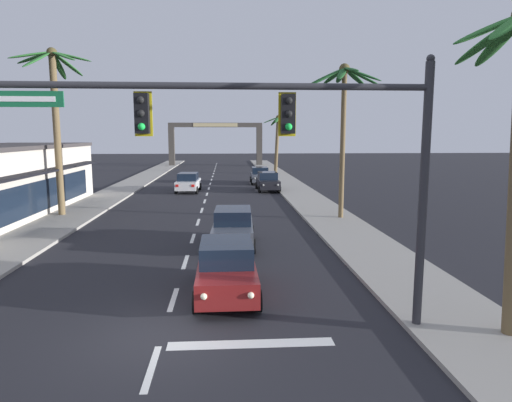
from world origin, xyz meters
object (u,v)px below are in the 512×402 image
object	(u,v)px
sedan_lead_at_stop_bar	(227,268)
palm_left_second	(55,104)
town_gateway_arch	(216,138)
palm_right_second	(344,99)
palm_right_farthest	(278,135)
sedan_parked_nearest_kerb	(268,181)
sedan_third_in_queue	(233,227)
sedan_parked_mid_kerb	(260,175)
traffic_signal_mast	(294,139)
sedan_oncoming_far	(188,182)

from	to	relation	value
sedan_lead_at_stop_bar	palm_left_second	world-z (taller)	palm_left_second
sedan_lead_at_stop_bar	town_gateway_arch	bearing A→B (deg)	91.57
palm_right_second	palm_right_farthest	size ratio (longest dim) A/B	1.21
sedan_parked_nearest_kerb	sedan_third_in_queue	bearing A→B (deg)	-99.66
sedan_third_in_queue	sedan_lead_at_stop_bar	bearing A→B (deg)	-92.70
sedan_parked_nearest_kerb	sedan_parked_mid_kerb	xyz separation A→B (m)	(-0.24, 6.07, 0.00)
traffic_signal_mast	sedan_parked_mid_kerb	size ratio (longest dim) A/B	2.33
sedan_parked_nearest_kerb	town_gateway_arch	world-z (taller)	town_gateway_arch
sedan_parked_mid_kerb	sedan_lead_at_stop_bar	bearing A→B (deg)	-96.10
sedan_third_in_queue	traffic_signal_mast	bearing A→B (deg)	-81.59
palm_right_farthest	palm_left_second	bearing A→B (deg)	-119.32
sedan_parked_mid_kerb	palm_left_second	size ratio (longest dim) A/B	0.45
sedan_third_in_queue	palm_right_farthest	size ratio (longest dim) A/B	0.61
sedan_oncoming_far	sedan_parked_nearest_kerb	distance (m)	7.02
palm_right_second	sedan_parked_nearest_kerb	bearing A→B (deg)	102.25
traffic_signal_mast	palm_right_second	size ratio (longest dim) A/B	1.16
sedan_lead_at_stop_bar	palm_right_farthest	xyz separation A→B (m)	(6.57, 43.89, 4.04)
sedan_third_in_queue	sedan_parked_nearest_kerb	xyz separation A→B (m)	(3.40, 19.98, 0.00)
sedan_third_in_queue	town_gateway_arch	distance (m)	53.30
sedan_parked_mid_kerb	palm_right_second	world-z (taller)	palm_right_second
traffic_signal_mast	sedan_parked_mid_kerb	world-z (taller)	traffic_signal_mast
sedan_parked_nearest_kerb	sedan_lead_at_stop_bar	bearing A→B (deg)	-98.01
sedan_lead_at_stop_bar	traffic_signal_mast	bearing A→B (deg)	-59.83
traffic_signal_mast	sedan_parked_nearest_kerb	size ratio (longest dim) A/B	2.33
sedan_parked_mid_kerb	sedan_oncoming_far	bearing A→B (deg)	-136.67
palm_left_second	palm_right_second	size ratio (longest dim) A/B	1.12
palm_left_second	town_gateway_arch	size ratio (longest dim) A/B	0.67
sedan_parked_mid_kerb	town_gateway_arch	xyz separation A→B (m)	(-5.09, 27.09, 3.59)
sedan_lead_at_stop_bar	sedan_parked_nearest_kerb	size ratio (longest dim) A/B	1.00
town_gateway_arch	sedan_third_in_queue	bearing A→B (deg)	-87.93
palm_right_farthest	sedan_third_in_queue	bearing A→B (deg)	-99.47
palm_right_farthest	sedan_parked_mid_kerb	bearing A→B (deg)	-105.08
sedan_parked_nearest_kerb	palm_left_second	bearing A→B (deg)	-138.91
palm_right_second	town_gateway_arch	distance (m)	48.01
sedan_oncoming_far	sedan_parked_nearest_kerb	xyz separation A→B (m)	(7.01, 0.31, 0.00)
sedan_parked_nearest_kerb	palm_right_second	bearing A→B (deg)	-77.75
sedan_oncoming_far	sedan_parked_nearest_kerb	bearing A→B (deg)	2.56
traffic_signal_mast	palm_right_farthest	distance (m)	46.98
sedan_oncoming_far	palm_right_farthest	world-z (taller)	palm_right_farthest
sedan_lead_at_stop_bar	sedan_third_in_queue	bearing A→B (deg)	87.30
palm_left_second	town_gateway_arch	bearing A→B (deg)	79.43
sedan_third_in_queue	town_gateway_arch	bearing A→B (deg)	92.07
palm_right_farthest	sedan_lead_at_stop_bar	bearing A→B (deg)	-98.51
sedan_oncoming_far	town_gateway_arch	size ratio (longest dim) A/B	0.30
traffic_signal_mast	palm_left_second	size ratio (longest dim) A/B	1.04
traffic_signal_mast	sedan_parked_mid_kerb	xyz separation A→B (m)	(1.81, 35.20, -4.01)
sedan_oncoming_far	palm_left_second	xyz separation A→B (m)	(-6.74, -11.68, 5.91)
traffic_signal_mast	sedan_parked_nearest_kerb	bearing A→B (deg)	85.97
traffic_signal_mast	sedan_lead_at_stop_bar	distance (m)	5.18
sedan_oncoming_far	traffic_signal_mast	bearing A→B (deg)	-80.24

